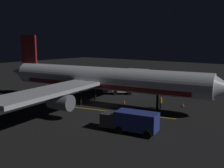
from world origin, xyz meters
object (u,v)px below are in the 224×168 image
at_px(traffic_cone_near_right, 124,102).
at_px(ground_crew_worker, 161,103).
at_px(baggage_truck, 131,122).
at_px(catering_truck, 119,88).
at_px(traffic_cone_near_left, 183,105).
at_px(airliner, 99,79).

bearing_deg(traffic_cone_near_right, ground_crew_worker, 96.08).
height_order(baggage_truck, ground_crew_worker, baggage_truck).
distance_m(ground_crew_worker, traffic_cone_near_right, 6.29).
height_order(baggage_truck, catering_truck, baggage_truck).
height_order(baggage_truck, traffic_cone_near_left, baggage_truck).
xyz_separation_m(catering_truck, traffic_cone_near_right, (5.63, 5.21, -0.95)).
relative_size(catering_truck, traffic_cone_near_right, 10.34).
bearing_deg(catering_truck, traffic_cone_near_right, 42.79).
bearing_deg(baggage_truck, airliner, -124.54).
xyz_separation_m(airliner, baggage_truck, (7.96, 11.57, -2.78)).
xyz_separation_m(catering_truck, traffic_cone_near_left, (1.84, 13.70, -0.95)).
xyz_separation_m(baggage_truck, traffic_cone_near_left, (-14.53, 0.00, -1.01)).
bearing_deg(baggage_truck, ground_crew_worker, -168.78).
distance_m(airliner, ground_crew_worker, 10.41).
bearing_deg(traffic_cone_near_left, catering_truck, -97.66).
relative_size(baggage_truck, traffic_cone_near_right, 12.06).
relative_size(catering_truck, ground_crew_worker, 3.27).
height_order(airliner, baggage_truck, airliner).
bearing_deg(baggage_truck, catering_truck, -140.08).
bearing_deg(airliner, traffic_cone_near_left, 119.56).
xyz_separation_m(catering_truck, ground_crew_worker, (4.96, 11.44, -0.32)).
distance_m(baggage_truck, catering_truck, 21.34).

